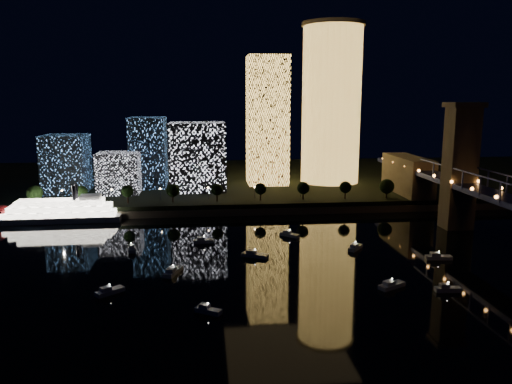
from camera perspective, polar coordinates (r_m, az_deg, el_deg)
The scene contains 10 objects.
ground at distance 149.69m, azimuth 8.20°, elevation -9.61°, with size 520.00×520.00×0.00m, color black.
far_bank at distance 302.09m, azimuth 0.88°, elevation 1.36°, with size 420.00×160.00×5.00m, color black.
seawall at distance 226.44m, azimuth 3.20°, elevation -2.10°, with size 420.00×6.00×3.00m, color #6B5E4C.
tower_cylindrical at distance 281.29m, azimuth 8.60°, elevation 9.92°, with size 34.00×34.00×86.29m.
tower_rectangular at distance 273.14m, azimuth 1.30°, elevation 8.14°, with size 21.58×21.58×68.65m, color #FFBD51.
midrise_blocks at distance 261.60m, azimuth -12.44°, elevation 3.74°, with size 89.67×38.80×36.66m.
riverboat at distance 227.82m, azimuth -21.95°, elevation -2.12°, with size 53.71×12.52×16.10m.
motorboats at distance 158.30m, azimuth 1.91°, elevation -8.04°, with size 109.30×71.62×2.78m.
esplanade_trees at distance 227.80m, azimuth -4.52°, elevation 0.27°, with size 166.98×6.99×9.00m.
street_lamps at distance 233.91m, azimuth -5.50°, elevation 0.17°, with size 132.70×0.70×5.65m.
Camera 1 is at (-35.19, -135.95, 51.84)m, focal length 35.00 mm.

